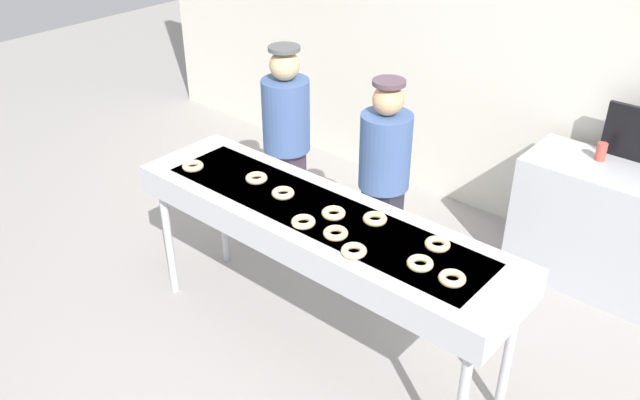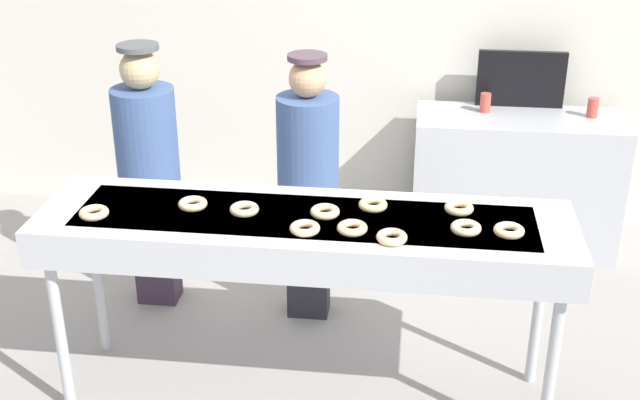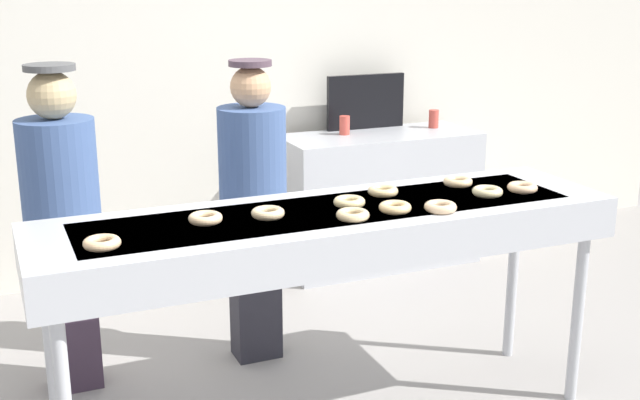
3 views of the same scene
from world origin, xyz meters
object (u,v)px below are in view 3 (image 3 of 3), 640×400
plain_donut_2 (349,202)px  worker_baker (62,209)px  plain_donut_1 (102,243)px  worker_assistant (253,194)px  fryer_conveyor (331,231)px  plain_donut_6 (353,215)px  plain_donut_9 (383,191)px  plain_donut_5 (487,192)px  plain_donut_0 (440,207)px  prep_counter (379,199)px  paper_cup_0 (345,125)px  paper_cup_1 (434,119)px  plain_donut_3 (205,218)px  plain_donut_4 (268,213)px  menu_display (366,102)px  plain_donut_8 (395,207)px  plain_donut_10 (522,187)px  plain_donut_7 (458,182)px

plain_donut_2 → worker_baker: 1.39m
plain_donut_1 → worker_assistant: bearing=45.8°
fryer_conveyor → plain_donut_2: (0.10, 0.02, 0.11)m
plain_donut_6 → plain_donut_9: same height
fryer_conveyor → plain_donut_5: 0.76m
plain_donut_0 → plain_donut_5: bearing=22.0°
prep_counter → paper_cup_0: paper_cup_0 is taller
paper_cup_1 → plain_donut_6: bearing=-128.1°
plain_donut_6 → prep_counter: 2.39m
plain_donut_3 → plain_donut_5: bearing=-4.4°
prep_counter → paper_cup_0: (-0.24, 0.08, 0.53)m
plain_donut_6 → worker_baker: worker_baker is taller
plain_donut_0 → worker_baker: size_ratio=0.09×
plain_donut_4 → paper_cup_1: (1.94, 1.90, -0.04)m
plain_donut_9 → menu_display: menu_display is taller
worker_assistant → menu_display: size_ratio=2.72×
plain_donut_5 → plain_donut_9: same height
plain_donut_3 → plain_donut_5: (1.30, -0.10, 0.00)m
plain_donut_3 → prep_counter: plain_donut_3 is taller
fryer_conveyor → plain_donut_8: plain_donut_8 is taller
plain_donut_3 → fryer_conveyor: bearing=-3.1°
plain_donut_1 → plain_donut_5: same height
plain_donut_2 → worker_assistant: (-0.19, 0.77, -0.14)m
worker_baker → paper_cup_0: (1.99, 1.10, 0.08)m
plain_donut_0 → plain_donut_8: (-0.18, 0.07, 0.00)m
worker_baker → menu_display: size_ratio=2.75×
worker_assistant → prep_counter: bearing=-149.3°
plain_donut_2 → plain_donut_6: size_ratio=1.00×
plain_donut_10 → worker_assistant: (-1.03, 0.86, -0.14)m
plain_donut_0 → plain_donut_4: 0.74m
plain_donut_0 → paper_cup_0: size_ratio=1.08×
menu_display → plain_donut_1: bearing=-134.6°
fryer_conveyor → worker_assistant: (-0.09, 0.79, -0.02)m
plain_donut_0 → plain_donut_9: bearing=107.6°
paper_cup_1 → plain_donut_9: bearing=-126.8°
plain_donut_7 → menu_display: 2.00m
plain_donut_3 → plain_donut_9: bearing=6.4°
fryer_conveyor → worker_assistant: size_ratio=1.60×
plain_donut_1 → worker_baker: (-0.05, 0.95, -0.12)m
prep_counter → paper_cup_1: size_ratio=10.64×
plain_donut_4 → worker_assistant: bearing=76.0°
plain_donut_4 → plain_donut_10: 1.23m
plain_donut_0 → plain_donut_1: bearing=176.8°
plain_donut_1 → menu_display: (2.17, 2.20, 0.08)m
plain_donut_10 → worker_assistant: size_ratio=0.09×
plain_donut_10 → paper_cup_0: same height
fryer_conveyor → paper_cup_1: bearing=49.1°
prep_counter → plain_donut_7: bearing=-105.2°
plain_donut_9 → prep_counter: size_ratio=0.10×
plain_donut_0 → plain_donut_9: 0.35m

